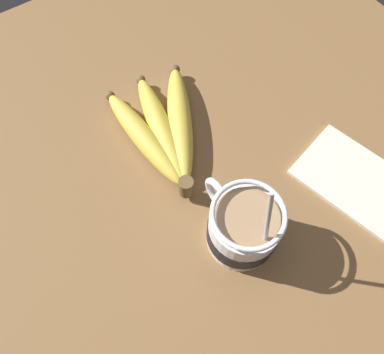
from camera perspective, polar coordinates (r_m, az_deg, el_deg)
The scene contains 4 objects.
table at distance 52.50cm, azimuth 0.74°, elevation -4.42°, with size 101.59×101.59×3.31cm.
coffee_mug at distance 45.83cm, azimuth 7.76°, elevation -7.66°, with size 12.04×8.79×16.84cm.
banana_bunch at distance 54.91cm, azimuth -4.44°, elevation 7.38°, with size 21.55×14.14×4.15cm.
napkin at distance 56.77cm, azimuth 23.50°, elevation -0.32°, with size 17.34×13.91×0.60cm.
Camera 1 is at (-16.28, 12.16, 50.06)cm, focal length 35.00 mm.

